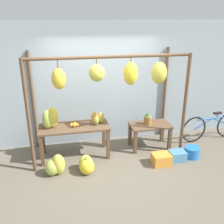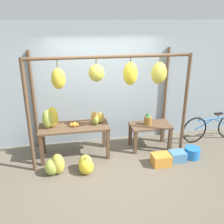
# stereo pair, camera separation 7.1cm
# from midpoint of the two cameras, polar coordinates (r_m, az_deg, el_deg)

# --- Properties ---
(ground_plane) EXTENTS (20.00, 20.00, 0.00)m
(ground_plane) POSITION_cam_midpoint_polar(r_m,az_deg,el_deg) (5.11, 0.87, -13.02)
(ground_plane) COLOR #665B4C
(shop_wall_back) EXTENTS (8.00, 0.08, 2.80)m
(shop_wall_back) POSITION_cam_midpoint_polar(r_m,az_deg,el_deg) (5.82, -1.95, 6.40)
(shop_wall_back) COLOR #99A8B2
(shop_wall_back) RESTS_ON ground_plane
(stall_awning) EXTENTS (3.17, 1.20, 2.21)m
(stall_awning) POSITION_cam_midpoint_polar(r_m,az_deg,el_deg) (4.83, 1.05, 6.87)
(stall_awning) COLOR brown
(stall_awning) RESTS_ON ground_plane
(display_table_main) EXTENTS (1.46, 0.63, 0.71)m
(display_table_main) POSITION_cam_midpoint_polar(r_m,az_deg,el_deg) (5.35, -8.25, -4.25)
(display_table_main) COLOR brown
(display_table_main) RESTS_ON ground_plane
(display_table_side) EXTENTS (0.91, 0.53, 0.58)m
(display_table_side) POSITION_cam_midpoint_polar(r_m,az_deg,el_deg) (5.77, 9.04, -3.94)
(display_table_side) COLOR brown
(display_table_side) RESTS_ON ground_plane
(banana_pile_on_table) EXTENTS (0.39, 0.35, 0.44)m
(banana_pile_on_table) POSITION_cam_midpoint_polar(r_m,az_deg,el_deg) (5.27, -13.47, -1.43)
(banana_pile_on_table) COLOR gold
(banana_pile_on_table) RESTS_ON display_table_main
(orange_pile) EXTENTS (0.20, 0.12, 0.09)m
(orange_pile) POSITION_cam_midpoint_polar(r_m,az_deg,el_deg) (5.26, -8.18, -2.85)
(orange_pile) COLOR orange
(orange_pile) RESTS_ON display_table_main
(pineapple_cluster) EXTENTS (0.17, 0.16, 0.30)m
(pineapple_cluster) POSITION_cam_midpoint_polar(r_m,az_deg,el_deg) (5.66, 8.57, -1.71)
(pineapple_cluster) COLOR olive
(pineapple_cluster) RESTS_ON display_table_side
(banana_pile_ground_left) EXTENTS (0.47, 0.38, 0.43)m
(banana_pile_ground_left) POSITION_cam_midpoint_polar(r_m,az_deg,el_deg) (5.00, -12.49, -11.83)
(banana_pile_ground_left) COLOR gold
(banana_pile_ground_left) RESTS_ON ground_plane
(banana_pile_ground_right) EXTENTS (0.38, 0.49, 0.36)m
(banana_pile_ground_right) POSITION_cam_midpoint_polar(r_m,az_deg,el_deg) (4.98, -5.52, -11.86)
(banana_pile_ground_right) COLOR gold
(banana_pile_ground_right) RESTS_ON ground_plane
(fruit_crate_white) EXTENTS (0.37, 0.30, 0.23)m
(fruit_crate_white) POSITION_cam_midpoint_polar(r_m,az_deg,el_deg) (5.31, 11.54, -10.62)
(fruit_crate_white) COLOR orange
(fruit_crate_white) RESTS_ON ground_plane
(blue_bucket) EXTENTS (0.32, 0.32, 0.23)m
(blue_bucket) POSITION_cam_midpoint_polar(r_m,az_deg,el_deg) (5.72, 18.17, -8.83)
(blue_bucket) COLOR blue
(blue_bucket) RESTS_ON ground_plane
(parked_bicycle) EXTENTS (1.65, 0.20, 0.70)m
(parked_bicycle) POSITION_cam_midpoint_polar(r_m,az_deg,el_deg) (6.58, 22.25, -3.19)
(parked_bicycle) COLOR black
(parked_bicycle) RESTS_ON ground_plane
(papaya_pile) EXTENTS (0.30, 0.23, 0.29)m
(papaya_pile) POSITION_cam_midpoint_polar(r_m,az_deg,el_deg) (5.30, -3.14, -1.48)
(papaya_pile) COLOR gold
(papaya_pile) RESTS_ON display_table_main
(fruit_crate_purple) EXTENTS (0.33, 0.27, 0.21)m
(fruit_crate_purple) POSITION_cam_midpoint_polar(r_m,az_deg,el_deg) (5.53, 15.03, -9.70)
(fruit_crate_purple) COLOR #4C84B2
(fruit_crate_purple) RESTS_ON ground_plane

